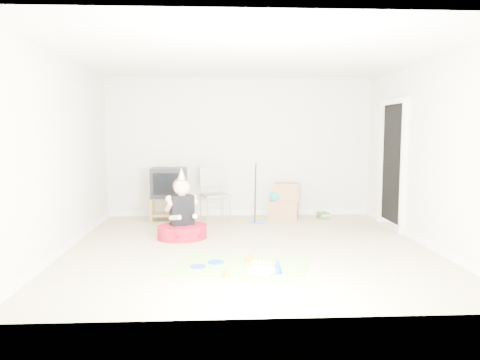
{
  "coord_description": "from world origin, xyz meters",
  "views": [
    {
      "loc": [
        -0.45,
        -6.37,
        1.62
      ],
      "look_at": [
        -0.1,
        0.4,
        0.9
      ],
      "focal_mm": 35.0,
      "sensor_mm": 36.0,
      "label": 1
    }
  ],
  "objects_px": {
    "cardboard_boxes": "(284,202)",
    "seated_woman": "(182,223)",
    "crt_tv": "(169,182)",
    "birthday_cake": "(261,272)",
    "tv_stand": "(169,206)",
    "folding_chair": "(215,195)"
  },
  "relations": [
    {
      "from": "cardboard_boxes",
      "to": "birthday_cake",
      "type": "bearing_deg",
      "value": -102.59
    },
    {
      "from": "crt_tv",
      "to": "seated_woman",
      "type": "bearing_deg",
      "value": -77.43
    },
    {
      "from": "cardboard_boxes",
      "to": "seated_woman",
      "type": "relative_size",
      "value": 0.61
    },
    {
      "from": "tv_stand",
      "to": "crt_tv",
      "type": "height_order",
      "value": "crt_tv"
    },
    {
      "from": "folding_chair",
      "to": "birthday_cake",
      "type": "xyz_separation_m",
      "value": [
        0.52,
        -3.09,
        -0.45
      ]
    },
    {
      "from": "tv_stand",
      "to": "crt_tv",
      "type": "distance_m",
      "value": 0.44
    },
    {
      "from": "crt_tv",
      "to": "birthday_cake",
      "type": "distance_m",
      "value": 3.64
    },
    {
      "from": "folding_chair",
      "to": "birthday_cake",
      "type": "distance_m",
      "value": 3.16
    },
    {
      "from": "tv_stand",
      "to": "folding_chair",
      "type": "relative_size",
      "value": 0.67
    },
    {
      "from": "cardboard_boxes",
      "to": "seated_woman",
      "type": "bearing_deg",
      "value": -139.58
    },
    {
      "from": "crt_tv",
      "to": "cardboard_boxes",
      "type": "bearing_deg",
      "value": 1.01
    },
    {
      "from": "birthday_cake",
      "to": "seated_woman",
      "type": "bearing_deg",
      "value": 118.57
    },
    {
      "from": "seated_woman",
      "to": "tv_stand",
      "type": "bearing_deg",
      "value": 102.95
    },
    {
      "from": "seated_woman",
      "to": "birthday_cake",
      "type": "relative_size",
      "value": 3.27
    },
    {
      "from": "tv_stand",
      "to": "crt_tv",
      "type": "xyz_separation_m",
      "value": [
        -0.0,
        0.0,
        0.44
      ]
    },
    {
      "from": "tv_stand",
      "to": "seated_woman",
      "type": "relative_size",
      "value": 0.63
    },
    {
      "from": "crt_tv",
      "to": "folding_chair",
      "type": "height_order",
      "value": "folding_chair"
    },
    {
      "from": "tv_stand",
      "to": "cardboard_boxes",
      "type": "distance_m",
      "value": 2.1
    },
    {
      "from": "cardboard_boxes",
      "to": "birthday_cake",
      "type": "height_order",
      "value": "cardboard_boxes"
    },
    {
      "from": "seated_woman",
      "to": "birthday_cake",
      "type": "distance_m",
      "value": 2.13
    },
    {
      "from": "tv_stand",
      "to": "birthday_cake",
      "type": "xyz_separation_m",
      "value": [
        1.35,
        -3.32,
        -0.22
      ]
    },
    {
      "from": "folding_chair",
      "to": "birthday_cake",
      "type": "bearing_deg",
      "value": -80.49
    }
  ]
}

